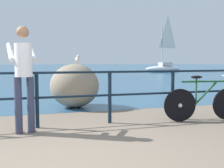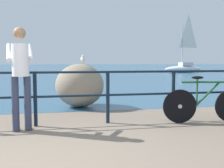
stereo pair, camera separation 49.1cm
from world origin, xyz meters
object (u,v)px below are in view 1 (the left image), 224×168
(bicycle, at_px, (211,98))
(sailboat, at_px, (164,66))
(seagull, at_px, (77,59))
(person_at_railing, at_px, (24,74))
(breakwater_boulder_main, at_px, (75,86))

(bicycle, distance_m, sailboat, 23.48)
(seagull, bearing_deg, sailboat, 146.97)
(bicycle, bearing_deg, sailboat, 72.75)
(bicycle, distance_m, seagull, 3.46)
(seagull, bearing_deg, person_at_railing, -28.50)
(breakwater_boulder_main, xyz_separation_m, seagull, (0.09, 0.08, 0.71))
(seagull, xyz_separation_m, sailboat, (12.27, 18.86, -0.56))
(sailboat, bearing_deg, bicycle, 55.15)
(person_at_railing, distance_m, breakwater_boulder_main, 2.56)
(seagull, height_order, sailboat, sailboat)
(bicycle, xyz_separation_m, sailboat, (9.93, 21.28, 0.24))
(person_at_railing, height_order, breakwater_boulder_main, person_at_railing)
(person_at_railing, relative_size, sailboat, 0.29)
(person_at_railing, bearing_deg, breakwater_boulder_main, -37.03)
(breakwater_boulder_main, height_order, seagull, seagull)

